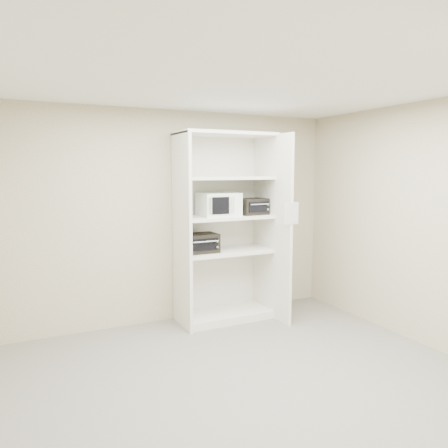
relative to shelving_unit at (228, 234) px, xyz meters
name	(u,v)px	position (x,y,z in m)	size (l,w,h in m)	color
floor	(246,385)	(-0.67, -1.70, -1.13)	(4.50, 4.00, 0.01)	slate
ceiling	(248,80)	(-0.67, -1.70, 1.57)	(4.50, 4.00, 0.01)	white
wall_back	(172,217)	(-0.67, 0.30, 0.22)	(4.50, 0.02, 2.70)	beige
wall_right	(426,225)	(1.58, -1.70, 0.22)	(0.02, 4.00, 2.70)	beige
shelving_unit	(228,234)	(0.00, 0.00, 0.00)	(1.24, 0.92, 2.42)	white
microwave	(219,204)	(-0.14, -0.01, 0.39)	(0.49, 0.37, 0.29)	white
toaster_oven_upper	(252,206)	(0.33, -0.05, 0.35)	(0.37, 0.28, 0.21)	black
toaster_oven_lower	(200,243)	(-0.40, -0.01, -0.09)	(0.43, 0.32, 0.24)	black
paper_sign	(292,213)	(0.55, -0.63, 0.30)	(0.21, 0.01, 0.26)	white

